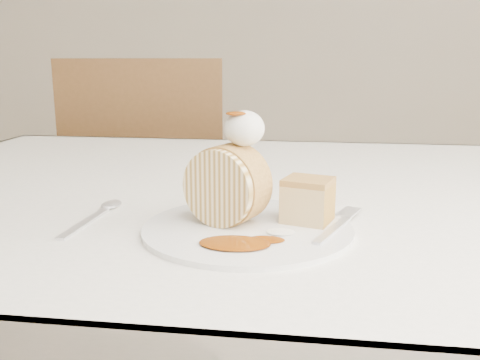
# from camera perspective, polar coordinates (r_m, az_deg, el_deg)

# --- Properties ---
(table) EXTENTS (1.40, 0.90, 0.75)m
(table) POSITION_cam_1_polar(r_m,az_deg,el_deg) (0.84, 5.91, -6.75)
(table) COLOR silver
(table) RESTS_ON ground
(chair_far) EXTENTS (0.52, 0.52, 0.94)m
(chair_far) POSITION_cam_1_polar(r_m,az_deg,el_deg) (1.63, -9.67, -1.59)
(chair_far) COLOR brown
(chair_far) RESTS_ON ground
(plate) EXTENTS (0.30, 0.30, 0.01)m
(plate) POSITION_cam_1_polar(r_m,az_deg,el_deg) (0.61, 0.80, -5.23)
(plate) COLOR white
(plate) RESTS_ON table
(roulade_slice) EXTENTS (0.10, 0.08, 0.09)m
(roulade_slice) POSITION_cam_1_polar(r_m,az_deg,el_deg) (0.61, -1.45, -0.58)
(roulade_slice) COLOR beige
(roulade_slice) RESTS_ON plate
(cake_chunk) EXTENTS (0.06, 0.06, 0.04)m
(cake_chunk) POSITION_cam_1_polar(r_m,az_deg,el_deg) (0.62, 7.23, -2.43)
(cake_chunk) COLOR #B88845
(cake_chunk) RESTS_ON plate
(whipped_cream) EXTENTS (0.05, 0.05, 0.04)m
(whipped_cream) POSITION_cam_1_polar(r_m,az_deg,el_deg) (0.60, 0.47, 5.53)
(whipped_cream) COLOR white
(whipped_cream) RESTS_ON roulade_slice
(caramel_drizzle) EXTENTS (0.02, 0.02, 0.01)m
(caramel_drizzle) POSITION_cam_1_polar(r_m,az_deg,el_deg) (0.59, -0.44, 7.60)
(caramel_drizzle) COLOR #753104
(caramel_drizzle) RESTS_ON whipped_cream
(caramel_pool) EXTENTS (0.08, 0.07, 0.00)m
(caramel_pool) POSITION_cam_1_polar(r_m,az_deg,el_deg) (0.55, -0.57, -6.74)
(caramel_pool) COLOR #753104
(caramel_pool) RESTS_ON plate
(fork) EXTENTS (0.07, 0.14, 0.00)m
(fork) POSITION_cam_1_polar(r_m,az_deg,el_deg) (0.60, 9.87, -5.26)
(fork) COLOR silver
(fork) RESTS_ON plate
(spoon) EXTENTS (0.03, 0.15, 0.00)m
(spoon) POSITION_cam_1_polar(r_m,az_deg,el_deg) (0.66, -16.24, -4.45)
(spoon) COLOR silver
(spoon) RESTS_ON table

